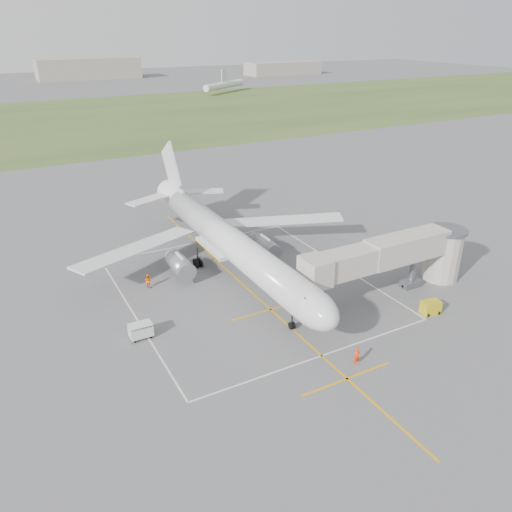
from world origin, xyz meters
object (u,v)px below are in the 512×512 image
ramp_worker_nose (357,356)px  ramp_worker_wing (148,281)px  airliner (229,242)px  jet_bridge (401,256)px  gpu_unit (431,307)px  baggage_cart (141,331)px

ramp_worker_nose → ramp_worker_wing: bearing=126.2°
airliner → jet_bridge: 21.22m
jet_bridge → ramp_worker_wing: bearing=149.7°
gpu_unit → airliner: bearing=136.4°
gpu_unit → ramp_worker_wing: (-25.91, 21.12, 0.14)m
airliner → ramp_worker_nose: (2.12, -23.39, -3.49)m
airliner → ramp_worker_wing: 11.18m
airliner → ramp_worker_wing: bearing=174.0°
ramp_worker_nose → airliner: bearing=104.0°
gpu_unit → ramp_worker_nose: bearing=-156.8°
airliner → baggage_cart: (-14.61, -9.24, -3.55)m
airliner → gpu_unit: size_ratio=21.00×
jet_bridge → ramp_worker_nose: size_ratio=12.95×
airliner → gpu_unit: 25.48m
ramp_worker_nose → ramp_worker_wing: size_ratio=1.01×
airliner → ramp_worker_nose: airliner is taller
jet_bridge → baggage_cart: size_ratio=9.87×
airliner → gpu_unit: (15.36, -20.00, -3.64)m
baggage_cart → ramp_worker_wing: bearing=69.1°
gpu_unit → baggage_cart: (-29.96, 10.76, 0.08)m
baggage_cart → ramp_worker_nose: ramp_worker_nose is taller
jet_bridge → ramp_worker_wing: jet_bridge is taller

